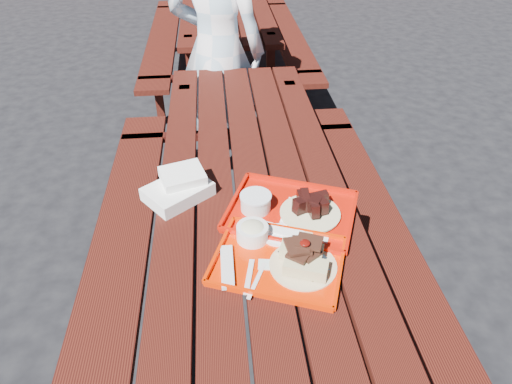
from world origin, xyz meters
The scene contains 7 objects.
ground centered at (0.00, 0.00, 0.00)m, with size 60.00×60.00×0.00m, color black.
picnic_table_near centered at (0.00, 0.00, 0.56)m, with size 1.41×2.40×0.75m.
picnic_table_far centered at (0.00, 2.80, 0.56)m, with size 1.41×2.40×0.75m.
near_tray centered at (0.05, -0.43, 0.78)m, with size 0.49×0.44×0.13m.
far_tray centered at (0.11, -0.21, 0.77)m, with size 0.54×0.49×0.08m.
white_cloth centered at (-0.29, -0.05, 0.79)m, with size 0.29×0.28×0.10m.
person centered at (-0.10, 1.32, 0.82)m, with size 0.60×0.39×1.64m, color silver.
Camera 1 is at (-0.13, -1.47, 1.82)m, focal length 32.00 mm.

